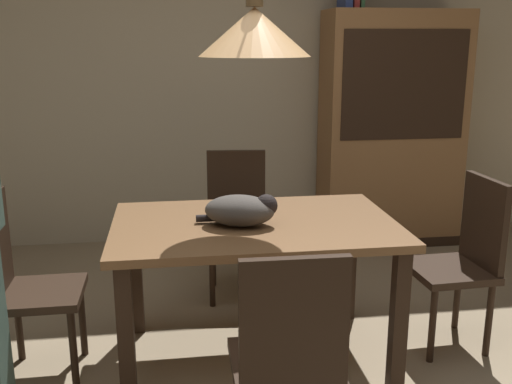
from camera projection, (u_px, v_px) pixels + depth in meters
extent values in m
cube|color=beige|center=(226.00, 62.00, 4.72)|extent=(6.40, 0.10, 2.90)
cube|color=brown|center=(255.00, 226.00, 2.93)|extent=(1.40, 0.90, 0.04)
cube|color=black|center=(126.00, 341.00, 2.56)|extent=(0.07, 0.07, 0.71)
cube|color=black|center=(399.00, 322.00, 2.73)|extent=(0.07, 0.07, 0.71)
cube|color=black|center=(136.00, 273.00, 3.31)|extent=(0.07, 0.07, 0.71)
cube|color=black|center=(349.00, 262.00, 3.48)|extent=(0.07, 0.07, 0.71)
cube|color=black|center=(449.00, 270.00, 3.15)|extent=(0.42, 0.42, 0.04)
cube|color=black|center=(484.00, 222.00, 3.12)|extent=(0.05, 0.38, 0.48)
cylinder|color=black|center=(405.00, 299.00, 3.33)|extent=(0.04, 0.04, 0.41)
cylinder|color=black|center=(432.00, 325.00, 3.02)|extent=(0.04, 0.04, 0.41)
cylinder|color=black|center=(457.00, 295.00, 3.39)|extent=(0.04, 0.04, 0.41)
cylinder|color=black|center=(489.00, 320.00, 3.08)|extent=(0.04, 0.04, 0.41)
cube|color=black|center=(284.00, 364.00, 2.24)|extent=(0.41, 0.41, 0.04)
cube|color=black|center=(294.00, 324.00, 2.00)|extent=(0.38, 0.04, 0.48)
cube|color=black|center=(237.00, 232.00, 3.77)|extent=(0.44, 0.44, 0.04)
cube|color=black|center=(236.00, 186.00, 3.88)|extent=(0.38, 0.07, 0.48)
cylinder|color=black|center=(212.00, 275.00, 3.66)|extent=(0.04, 0.04, 0.41)
cylinder|color=black|center=(263.00, 274.00, 3.68)|extent=(0.04, 0.04, 0.41)
cylinder|color=black|center=(213.00, 257.00, 3.97)|extent=(0.04, 0.04, 0.41)
cylinder|color=black|center=(260.00, 256.00, 3.99)|extent=(0.04, 0.04, 0.41)
cube|color=black|center=(41.00, 294.00, 2.86)|extent=(0.40, 0.40, 0.04)
cylinder|color=black|center=(73.00, 350.00, 2.78)|extent=(0.04, 0.04, 0.41)
cylinder|color=black|center=(82.00, 319.00, 3.09)|extent=(0.04, 0.04, 0.41)
cylinder|color=black|center=(2.00, 355.00, 2.74)|extent=(0.04, 0.04, 0.41)
cylinder|color=black|center=(18.00, 323.00, 3.04)|extent=(0.04, 0.04, 0.41)
ellipsoid|color=#4C4742|center=(240.00, 210.00, 2.85)|extent=(0.39, 0.31, 0.15)
sphere|color=black|center=(266.00, 206.00, 2.84)|extent=(0.11, 0.11, 0.11)
cylinder|color=black|center=(214.00, 218.00, 2.90)|extent=(0.18, 0.04, 0.04)
cone|color=#E0A86B|center=(254.00, 32.00, 2.70)|extent=(0.52, 0.52, 0.22)
cylinder|color=#513D23|center=(254.00, 2.00, 2.66)|extent=(0.08, 0.08, 0.04)
cube|color=olive|center=(391.00, 130.00, 4.71)|extent=(1.10, 0.44, 1.85)
cube|color=black|center=(405.00, 85.00, 4.41)|extent=(0.97, 0.01, 0.81)
cube|color=black|center=(385.00, 235.00, 4.94)|extent=(1.12, 0.45, 0.08)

